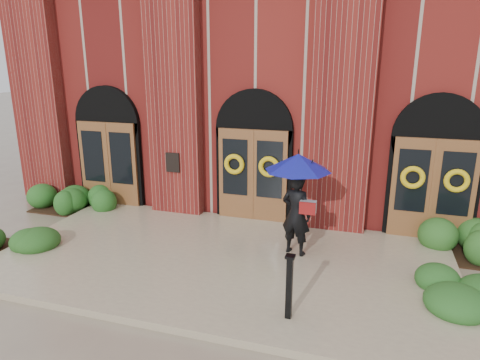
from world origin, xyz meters
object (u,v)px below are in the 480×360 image
at_px(metal_post, 289,285).
at_px(hedge_wall_right, 462,241).
at_px(hedge_wall_left, 82,200).
at_px(man_with_umbrella, 297,185).

relative_size(metal_post, hedge_wall_right, 0.39).
xyz_separation_m(metal_post, hedge_wall_left, (-7.07, 3.86, -0.41)).
distance_m(hedge_wall_left, hedge_wall_right, 10.40).
xyz_separation_m(man_with_umbrella, hedge_wall_left, (-6.73, 1.31, -1.43)).
bearing_deg(hedge_wall_right, metal_post, -130.74).
xyz_separation_m(metal_post, hedge_wall_right, (3.33, 3.86, -0.38)).
distance_m(man_with_umbrella, hedge_wall_left, 7.00).
bearing_deg(hedge_wall_left, hedge_wall_right, 0.00).
bearing_deg(hedge_wall_left, man_with_umbrella, -11.05).
bearing_deg(metal_post, hedge_wall_right, 49.26).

